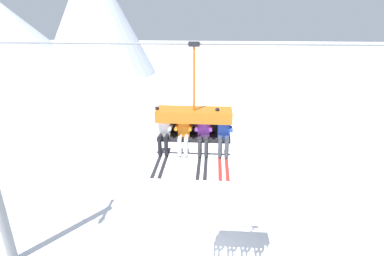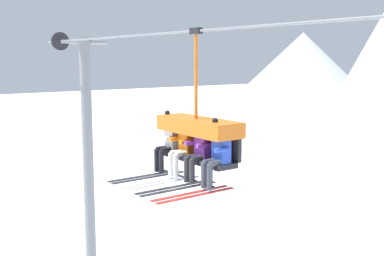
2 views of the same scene
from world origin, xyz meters
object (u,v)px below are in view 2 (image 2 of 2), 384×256
Objects in this scene: skier_white at (167,142)px; chairlift_chair at (199,132)px; skier_orange at (182,147)px; skier_blue at (216,154)px; skier_purple at (198,151)px; lift_tower_near at (88,158)px.

chairlift_chair is at bearing 14.71° from skier_white.
chairlift_chair reaches higher than skier_white.
skier_blue is at bearing 0.36° from skier_orange.
skier_orange and skier_purple have the same top height.
skier_white is (-0.81, -0.21, -0.29)m from chairlift_chair.
skier_blue is (7.82, -0.92, 1.51)m from lift_tower_near.
chairlift_chair is 0.46m from skier_orange.
lift_tower_near is at bearing 174.22° from chairlift_chair.
skier_orange is at bearing 180.00° from skier_purple.
skier_orange is (-0.27, -0.22, -0.31)m from chairlift_chair.
skier_blue is at bearing 0.73° from skier_purple.
chairlift_chair is 1.72× the size of skier_purple.
skier_white is 1.00× the size of skier_purple.
lift_tower_near is 6.96m from skier_orange.
skier_white is 0.54m from skier_orange.
lift_tower_near is at bearing 172.14° from skier_orange.
skier_purple is (1.09, -0.01, -0.02)m from skier_white.
skier_orange is (0.54, -0.01, -0.02)m from skier_white.
chairlift_chair is at bearing -5.78° from lift_tower_near.
skier_white is at bearing 180.00° from skier_blue.
skier_white is at bearing -165.29° from chairlift_chair.
skier_blue is (0.81, -0.21, -0.29)m from chairlift_chair.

